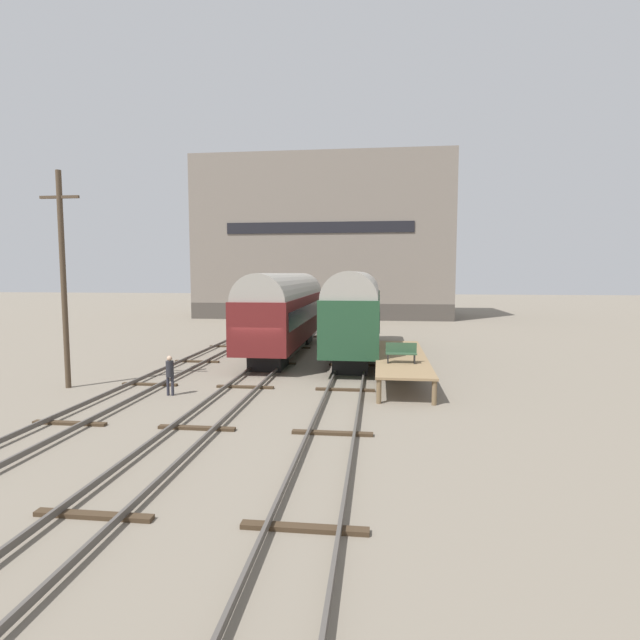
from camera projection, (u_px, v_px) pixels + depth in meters
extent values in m
plane|color=slate|center=(261.00, 375.00, 25.34)|extent=(200.00, 200.00, 0.00)
cube|color=#4C4742|center=(163.00, 369.00, 25.93)|extent=(0.08, 60.00, 0.16)
cube|color=#4C4742|center=(189.00, 369.00, 25.76)|extent=(0.08, 60.00, 0.16)
cube|color=#3D2D1E|center=(70.00, 423.00, 16.96)|extent=(2.60, 0.24, 0.10)
cube|color=#3D2D1E|center=(150.00, 384.00, 22.89)|extent=(2.60, 0.24, 0.10)
cube|color=#3D2D1E|center=(197.00, 361.00, 28.83)|extent=(2.60, 0.24, 0.10)
cube|color=#3D2D1E|center=(228.00, 346.00, 34.76)|extent=(2.60, 0.24, 0.10)
cube|color=#3D2D1E|center=(250.00, 336.00, 40.69)|extent=(2.60, 0.24, 0.10)
cube|color=#3D2D1E|center=(267.00, 328.00, 46.62)|extent=(2.60, 0.24, 0.10)
cube|color=#3D2D1E|center=(279.00, 322.00, 52.55)|extent=(2.60, 0.24, 0.10)
cube|color=#4C4742|center=(247.00, 371.00, 25.40)|extent=(0.08, 60.00, 0.16)
cube|color=#4C4742|center=(275.00, 371.00, 25.24)|extent=(0.08, 60.00, 0.16)
cube|color=#3D2D1E|center=(94.00, 515.00, 10.50)|extent=(2.60, 0.24, 0.10)
cube|color=#3D2D1E|center=(197.00, 428.00, 16.43)|extent=(2.60, 0.24, 0.10)
cube|color=#3D2D1E|center=(245.00, 387.00, 22.37)|extent=(2.60, 0.24, 0.10)
cube|color=#3D2D1E|center=(273.00, 363.00, 28.30)|extent=(2.60, 0.24, 0.10)
cube|color=#3D2D1E|center=(292.00, 348.00, 34.23)|extent=(2.60, 0.24, 0.10)
cube|color=#3D2D1E|center=(305.00, 337.00, 40.16)|extent=(2.60, 0.24, 0.10)
cube|color=#3D2D1E|center=(314.00, 328.00, 46.09)|extent=(2.60, 0.24, 0.10)
cube|color=#3D2D1E|center=(322.00, 322.00, 52.03)|extent=(2.60, 0.24, 0.10)
cube|color=#4C4742|center=(335.00, 373.00, 24.88)|extent=(0.08, 60.00, 0.16)
cube|color=#4C4742|center=(364.00, 374.00, 24.71)|extent=(0.08, 60.00, 0.16)
cube|color=#3D2D1E|center=(304.00, 528.00, 9.97)|extent=(2.60, 0.24, 0.10)
cube|color=#3D2D1E|center=(332.00, 433.00, 15.91)|extent=(2.60, 0.24, 0.10)
cube|color=#3D2D1E|center=(345.00, 390.00, 21.84)|extent=(2.60, 0.24, 0.10)
cube|color=#3D2D1E|center=(352.00, 365.00, 27.77)|extent=(2.60, 0.24, 0.10)
cube|color=#3D2D1E|center=(357.00, 349.00, 33.70)|extent=(2.60, 0.24, 0.10)
cube|color=#3D2D1E|center=(360.00, 337.00, 39.64)|extent=(2.60, 0.24, 0.10)
cube|color=#3D2D1E|center=(363.00, 329.00, 45.57)|extent=(2.60, 0.24, 0.10)
cube|color=#3D2D1E|center=(365.00, 323.00, 51.50)|extent=(2.60, 0.24, 0.10)
cube|color=black|center=(298.00, 336.00, 36.95)|extent=(1.80, 2.40, 1.00)
cube|color=black|center=(269.00, 359.00, 27.05)|extent=(1.80, 2.40, 1.00)
cube|color=#5B1919|center=(285.00, 317.00, 31.83)|extent=(2.99, 15.41, 2.72)
cube|color=black|center=(285.00, 312.00, 31.80)|extent=(3.03, 14.18, 0.98)
cylinder|color=gray|center=(285.00, 296.00, 31.70)|extent=(2.84, 15.10, 2.84)
cube|color=black|center=(359.00, 338.00, 35.97)|extent=(1.80, 2.40, 1.00)
cube|color=black|center=(351.00, 362.00, 26.21)|extent=(1.80, 2.40, 1.00)
cube|color=#1E4228|center=(356.00, 317.00, 30.91)|extent=(2.94, 15.17, 2.85)
cube|color=black|center=(356.00, 312.00, 30.88)|extent=(2.98, 13.96, 1.03)
cylinder|color=gray|center=(356.00, 294.00, 30.78)|extent=(2.79, 14.87, 2.79)
cube|color=#8C704C|center=(401.00, 357.00, 24.70)|extent=(2.45, 10.81, 0.10)
cylinder|color=brown|center=(379.00, 391.00, 19.69)|extent=(0.20, 0.20, 0.97)
cylinder|color=brown|center=(434.00, 393.00, 19.43)|extent=(0.20, 0.20, 0.97)
cylinder|color=brown|center=(379.00, 351.00, 30.08)|extent=(0.20, 0.20, 0.97)
cylinder|color=brown|center=(415.00, 351.00, 29.82)|extent=(0.20, 0.20, 0.97)
cylinder|color=brown|center=(379.00, 367.00, 24.88)|extent=(0.20, 0.20, 0.97)
cylinder|color=brown|center=(423.00, 368.00, 24.63)|extent=(0.20, 0.20, 0.97)
cube|color=#2D4C33|center=(401.00, 354.00, 22.58)|extent=(1.40, 0.40, 0.06)
cube|color=#2D4C33|center=(401.00, 348.00, 22.73)|extent=(1.40, 0.06, 0.45)
cube|color=black|center=(388.00, 358.00, 22.67)|extent=(0.06, 0.40, 0.40)
cube|color=black|center=(414.00, 359.00, 22.53)|extent=(0.06, 0.40, 0.40)
cylinder|color=#282833|center=(168.00, 386.00, 20.98)|extent=(0.12, 0.12, 0.80)
cylinder|color=#282833|center=(173.00, 386.00, 20.96)|extent=(0.12, 0.12, 0.80)
cylinder|color=#232328|center=(170.00, 369.00, 20.90)|extent=(0.32, 0.32, 0.67)
sphere|color=tan|center=(169.00, 358.00, 20.86)|extent=(0.22, 0.22, 0.22)
cylinder|color=#473828|center=(63.00, 281.00, 22.01)|extent=(0.24, 0.24, 9.59)
cube|color=#473828|center=(59.00, 197.00, 21.67)|extent=(1.80, 0.12, 0.12)
cube|color=#46403A|center=(325.00, 308.00, 61.02)|extent=(29.18, 12.65, 1.83)
cube|color=slate|center=(325.00, 232.00, 60.17)|extent=(29.18, 12.65, 16.47)
cube|color=black|center=(319.00, 228.00, 53.86)|extent=(20.42, 0.10, 1.20)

